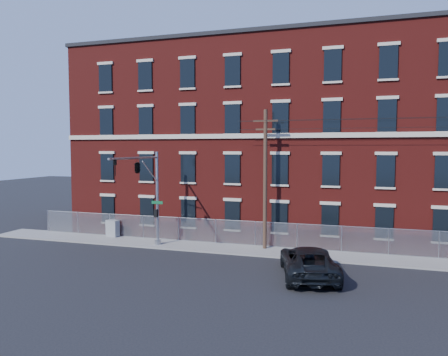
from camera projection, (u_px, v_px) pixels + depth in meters
name	position (u px, v px, depth m)	size (l,w,h in m)	color
ground	(214.00, 269.00, 25.66)	(140.00, 140.00, 0.00)	black
sidewalk	(416.00, 262.00, 26.91)	(65.00, 3.00, 0.12)	gray
mill_building	(404.00, 139.00, 34.86)	(55.30, 14.32, 16.30)	#611410
chain_link_fence	(413.00, 243.00, 28.08)	(59.06, 0.06, 1.85)	#A5A8AD
traffic_signal_mast	(142.00, 177.00, 29.12)	(0.90, 6.75, 7.00)	#9EA0A5
utility_pole_near	(265.00, 177.00, 30.04)	(1.80, 0.28, 10.00)	#483124
pickup_truck	(308.00, 262.00, 24.02)	(2.90, 6.29, 1.75)	black
utility_cabinet	(113.00, 228.00, 34.50)	(1.07, 0.54, 1.34)	gray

